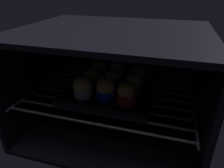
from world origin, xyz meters
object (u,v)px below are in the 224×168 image
muffin_row0_col1 (105,89)px  muffin_row2_col2 (137,76)px  muffin_row2_col0 (99,70)px  muffin_row0_col0 (83,87)px  baking_tray (112,90)px  muffin_row1_col0 (92,79)px  muffin_row0_col2 (127,93)px  muffin_row1_col2 (133,83)px  muffin_row1_col1 (112,80)px  muffin_row2_col1 (117,72)px

muffin_row0_col1 → muffin_row2_col2: (7.68, 13.99, -0.42)cm
muffin_row2_col0 → muffin_row2_col2: (14.83, -0.48, -0.27)cm
muffin_row0_col0 → muffin_row0_col1: muffin_row0_col1 is taller
baking_tray → muffin_row1_col0: muffin_row1_col0 is taller
muffin_row0_col2 → muffin_row2_col2: muffin_row0_col2 is taller
muffin_row1_col2 → muffin_row2_col2: muffin_row1_col2 is taller
muffin_row0_col2 → muffin_row1_col0: 15.65cm
muffin_row0_col1 → muffin_row0_col2: muffin_row0_col1 is taller
muffin_row0_col2 → muffin_row1_col2: muffin_row0_col2 is taller
muffin_row0_col2 → muffin_row1_col1: muffin_row0_col2 is taller
baking_tray → muffin_row1_col0: size_ratio=4.17×
muffin_row0_col2 → muffin_row2_col0: 20.56cm
muffin_row1_col0 → muffin_row1_col2: same height
muffin_row0_col1 → muffin_row1_col0: size_ratio=1.13×
muffin_row1_col2 → muffin_row2_col0: (-14.62, 7.16, 0.27)cm
muffin_row0_col1 → muffin_row2_col1: (-0.02, 14.30, -0.04)cm
muffin_row1_col1 → muffin_row2_col1: muffin_row2_col1 is taller
muffin_row2_col1 → muffin_row1_col0: bearing=-132.2°
muffin_row1_col0 → muffin_row0_col2: bearing=-27.2°
baking_tray → muffin_row0_col0: (-7.55, -7.35, 3.56)cm
muffin_row0_col0 → muffin_row1_col2: size_ratio=0.99×
muffin_row1_col2 → muffin_row0_col0: bearing=-152.6°
muffin_row0_col2 → muffin_row2_col1: bearing=115.6°
muffin_row0_col0 → muffin_row2_col1: (7.30, 14.68, 0.35)cm
muffin_row0_col0 → muffin_row1_col1: (7.51, 7.66, 0.18)cm
baking_tray → muffin_row0_col0: size_ratio=4.23×
muffin_row0_col0 → muffin_row1_col0: same height
muffin_row2_col0 → muffin_row1_col1: bearing=-44.4°
muffin_row1_col1 → muffin_row2_col1: (-0.21, 7.02, 0.18)cm
muffin_row1_col0 → muffin_row2_col1: 10.22cm
baking_tray → muffin_row0_col1: size_ratio=3.69×
muffin_row1_col2 → muffin_row2_col1: (-7.50, 6.99, 0.37)cm
muffin_row0_col2 → muffin_row1_col1: size_ratio=1.05×
muffin_row0_col1 → muffin_row2_col2: bearing=61.2°
muffin_row1_col0 → muffin_row2_col1: muffin_row2_col1 is taller
muffin_row2_col2 → muffin_row1_col1: bearing=-138.2°
muffin_row0_col0 → muffin_row2_col0: bearing=89.3°
muffin_row0_col0 → muffin_row2_col0: size_ratio=0.92×
muffin_row1_col2 → muffin_row2_col2: bearing=88.3°
muffin_row1_col0 → muffin_row1_col2: (14.36, 0.57, -0.07)cm
muffin_row0_col2 → muffin_row2_col0: same height
muffin_row1_col2 → muffin_row2_col0: muffin_row2_col0 is taller
muffin_row0_col1 → muffin_row1_col2: (7.48, 7.31, -0.41)cm
muffin_row2_col0 → muffin_row2_col2: muffin_row2_col0 is taller
baking_tray → muffin_row2_col1: (-0.25, 7.33, 3.91)cm
muffin_row0_col1 → muffin_row2_col2: muffin_row0_col1 is taller
muffin_row0_col0 → muffin_row0_col2: bearing=-0.2°
baking_tray → muffin_row2_col1: muffin_row2_col1 is taller
baking_tray → muffin_row2_col2: muffin_row2_col2 is taller
muffin_row0_col1 → muffin_row0_col0: bearing=-177.1°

